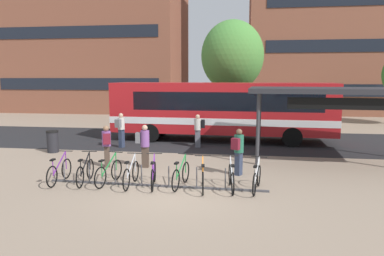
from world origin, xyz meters
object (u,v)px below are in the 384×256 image
(parked_bicycle_purple_0, at_px, (59,172))
(parked_bicycle_orange_6, at_px, (203,178))
(parked_bicycle_green_2, at_px, (109,173))
(parked_bicycle_silver_3, at_px, (131,174))
(parked_bicycle_purple_4, at_px, (154,175))
(parked_bicycle_green_5, at_px, (181,175))
(transit_shelter, at_px, (335,92))
(street_tree_0, at_px, (232,56))
(commuter_black_pack_4, at_px, (198,128))
(city_bus, at_px, (220,109))
(parked_bicycle_white_8, at_px, (257,179))
(parked_bicycle_silver_7, at_px, (231,178))
(commuter_maroon_pack_1, at_px, (238,149))
(commuter_maroon_pack_2, at_px, (107,143))
(commuter_grey_pack_3, at_px, (121,128))
(trash_bin, at_px, (53,141))
(commuter_grey_pack_0, at_px, (144,143))
(parked_bicycle_black_1, at_px, (85,172))

(parked_bicycle_purple_0, height_order, parked_bicycle_orange_6, same)
(parked_bicycle_green_2, bearing_deg, parked_bicycle_silver_3, -87.33)
(parked_bicycle_purple_4, xyz_separation_m, parked_bicycle_green_5, (0.88, 0.09, 0.00))
(transit_shelter, xyz_separation_m, street_tree_0, (-4.47, 9.14, 2.04))
(commuter_black_pack_4, bearing_deg, city_bus, -125.91)
(parked_bicycle_purple_4, xyz_separation_m, street_tree_0, (2.08, 13.53, 4.54))
(city_bus, distance_m, commuter_black_pack_4, 2.40)
(parked_bicycle_white_8, bearing_deg, transit_shelter, -27.00)
(parked_bicycle_silver_7, height_order, parked_bicycle_white_8, same)
(parked_bicycle_silver_3, height_order, parked_bicycle_orange_6, same)
(commuter_maroon_pack_1, distance_m, street_tree_0, 12.48)
(commuter_maroon_pack_2, height_order, commuter_grey_pack_3, commuter_grey_pack_3)
(parked_bicycle_purple_0, height_order, commuter_maroon_pack_2, commuter_maroon_pack_2)
(commuter_black_pack_4, xyz_separation_m, trash_bin, (-6.63, -2.17, -0.44))
(parked_bicycle_white_8, bearing_deg, parked_bicycle_purple_0, 100.24)
(parked_bicycle_green_2, relative_size, trash_bin, 1.66)
(parked_bicycle_silver_3, relative_size, parked_bicycle_green_5, 1.01)
(transit_shelter, bearing_deg, city_bus, 143.31)
(parked_bicycle_purple_0, bearing_deg, parked_bicycle_green_2, -88.75)
(parked_bicycle_green_5, bearing_deg, parked_bicycle_green_2, 99.64)
(parked_bicycle_purple_0, xyz_separation_m, trash_bin, (-2.78, 4.48, 0.13))
(parked_bicycle_green_5, xyz_separation_m, commuter_grey_pack_3, (-4.06, 5.89, 0.62))
(parked_bicycle_silver_3, distance_m, parked_bicycle_white_8, 4.01)
(parked_bicycle_green_2, xyz_separation_m, commuter_grey_pack_0, (0.57, 2.28, 0.58))
(city_bus, bearing_deg, parked_bicycle_orange_6, 92.23)
(parked_bicycle_purple_4, xyz_separation_m, parked_bicycle_orange_6, (1.61, -0.10, 0.00))
(parked_bicycle_orange_6, height_order, commuter_maroon_pack_2, commuter_maroon_pack_2)
(parked_bicycle_silver_3, relative_size, commuter_black_pack_4, 1.04)
(commuter_maroon_pack_2, xyz_separation_m, street_tree_0, (4.50, 11.37, 3.98))
(parked_bicycle_silver_3, xyz_separation_m, commuter_maroon_pack_1, (3.42, 1.75, 0.59))
(parked_bicycle_green_5, height_order, commuter_black_pack_4, commuter_black_pack_4)
(parked_bicycle_silver_3, bearing_deg, commuter_grey_pack_0, 4.32)
(city_bus, relative_size, transit_shelter, 1.71)
(commuter_black_pack_4, relative_size, trash_bin, 1.61)
(city_bus, distance_m, commuter_maroon_pack_1, 7.07)
(commuter_grey_pack_0, bearing_deg, parked_bicycle_purple_0, -137.86)
(city_bus, height_order, commuter_grey_pack_3, city_bus)
(city_bus, height_order, parked_bicycle_orange_6, city_bus)
(parked_bicycle_black_1, xyz_separation_m, parked_bicycle_green_2, (0.80, 0.04, 0.00))
(parked_bicycle_purple_0, height_order, parked_bicycle_purple_4, same)
(parked_bicycle_white_8, xyz_separation_m, commuter_grey_pack_3, (-6.46, 5.96, 0.62))
(parked_bicycle_black_1, xyz_separation_m, transit_shelter, (8.88, 4.38, 2.50))
(transit_shelter, bearing_deg, parked_bicycle_black_1, -149.79)
(parked_bicycle_purple_4, distance_m, trash_bin, 7.45)
(parked_bicycle_purple_4, bearing_deg, transit_shelter, -66.18)
(parked_bicycle_purple_0, distance_m, commuter_maroon_pack_2, 2.41)
(street_tree_0, bearing_deg, trash_bin, -131.57)
(parked_bicycle_purple_4, bearing_deg, parked_bicycle_white_8, -99.81)
(parked_bicycle_purple_4, bearing_deg, parked_bicycle_silver_3, 83.48)
(parked_bicycle_purple_0, bearing_deg, parked_bicycle_white_8, -91.42)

